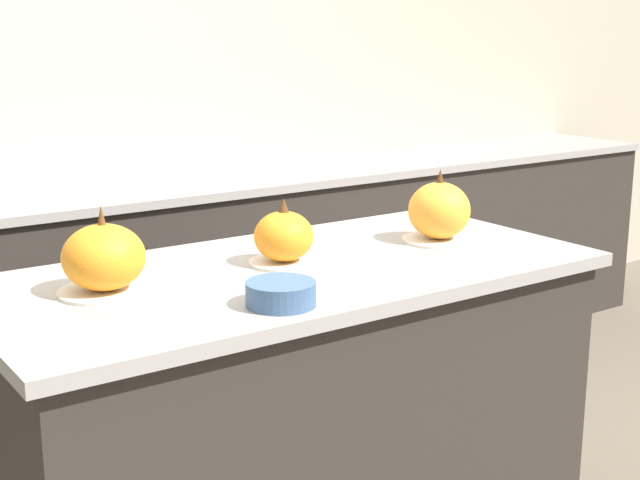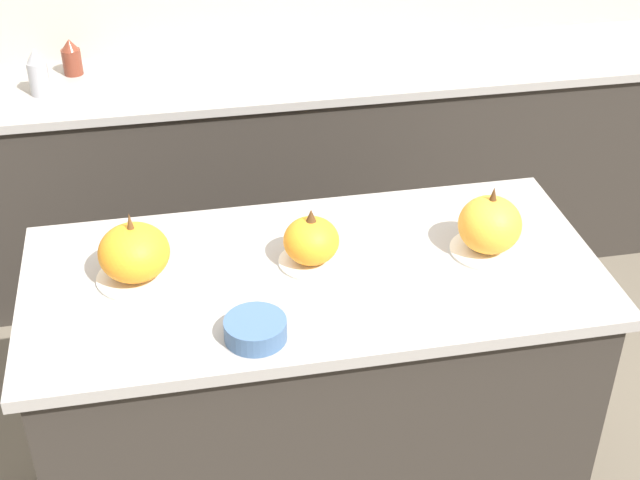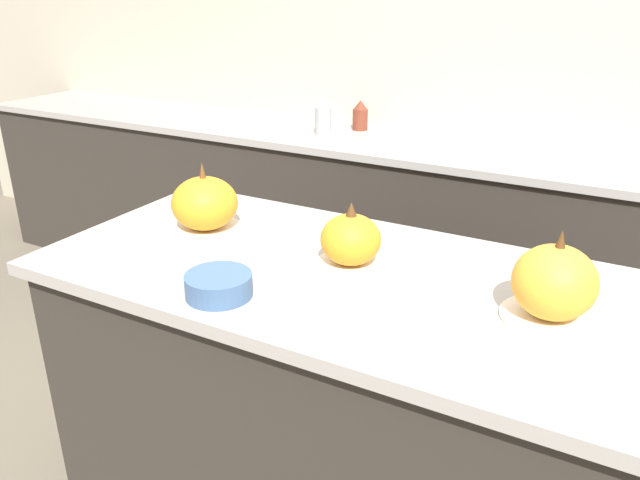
{
  "view_description": "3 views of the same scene",
  "coord_description": "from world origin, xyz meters",
  "px_view_note": "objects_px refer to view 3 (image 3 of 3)",
  "views": [
    {
      "loc": [
        -1.19,
        -1.85,
        1.56
      ],
      "look_at": [
        0.08,
        -0.01,
        1.02
      ],
      "focal_mm": 50.0,
      "sensor_mm": 36.0,
      "label": 1
    },
    {
      "loc": [
        -0.36,
        -1.97,
        2.38
      ],
      "look_at": [
        0.02,
        0.01,
        1.04
      ],
      "focal_mm": 50.0,
      "sensor_mm": 36.0,
      "label": 2
    },
    {
      "loc": [
        0.63,
        -1.28,
        1.64
      ],
      "look_at": [
        -0.07,
        0.01,
        1.02
      ],
      "focal_mm": 35.0,
      "sensor_mm": 36.0,
      "label": 3
    }
  ],
  "objects_px": {
    "pumpkin_cake_center": "(351,241)",
    "bottle_short": "(360,116)",
    "pumpkin_cake_right": "(554,284)",
    "mixing_bowl": "(219,285)",
    "pumpkin_cake_left": "(205,205)",
    "bottle_tall": "(323,116)"
  },
  "relations": [
    {
      "from": "bottle_tall",
      "to": "mixing_bowl",
      "type": "height_order",
      "value": "bottle_tall"
    },
    {
      "from": "pumpkin_cake_center",
      "to": "pumpkin_cake_left",
      "type": "bearing_deg",
      "value": 178.01
    },
    {
      "from": "pumpkin_cake_left",
      "to": "pumpkin_cake_center",
      "type": "distance_m",
      "value": 0.48
    },
    {
      "from": "pumpkin_cake_center",
      "to": "mixing_bowl",
      "type": "bearing_deg",
      "value": -123.66
    },
    {
      "from": "pumpkin_cake_center",
      "to": "mixing_bowl",
      "type": "distance_m",
      "value": 0.36
    },
    {
      "from": "pumpkin_cake_center",
      "to": "pumpkin_cake_right",
      "type": "xyz_separation_m",
      "value": [
        0.5,
        -0.04,
        0.02
      ]
    },
    {
      "from": "bottle_short",
      "to": "pumpkin_cake_left",
      "type": "bearing_deg",
      "value": -81.59
    },
    {
      "from": "pumpkin_cake_right",
      "to": "bottle_tall",
      "type": "distance_m",
      "value": 1.93
    },
    {
      "from": "bottle_tall",
      "to": "mixing_bowl",
      "type": "distance_m",
      "value": 1.78
    },
    {
      "from": "pumpkin_cake_right",
      "to": "bottle_short",
      "type": "relative_size",
      "value": 1.41
    },
    {
      "from": "bottle_short",
      "to": "mixing_bowl",
      "type": "relative_size",
      "value": 0.95
    },
    {
      "from": "mixing_bowl",
      "to": "bottle_tall",
      "type": "bearing_deg",
      "value": 110.64
    },
    {
      "from": "pumpkin_cake_right",
      "to": "mixing_bowl",
      "type": "bearing_deg",
      "value": -159.63
    },
    {
      "from": "pumpkin_cake_left",
      "to": "bottle_short",
      "type": "relative_size",
      "value": 1.48
    },
    {
      "from": "pumpkin_cake_center",
      "to": "bottle_short",
      "type": "xyz_separation_m",
      "value": [
        -0.71,
        1.55,
        -0.02
      ]
    },
    {
      "from": "pumpkin_cake_center",
      "to": "mixing_bowl",
      "type": "relative_size",
      "value": 1.18
    },
    {
      "from": "pumpkin_cake_right",
      "to": "mixing_bowl",
      "type": "relative_size",
      "value": 1.34
    },
    {
      "from": "pumpkin_cake_center",
      "to": "bottle_short",
      "type": "bearing_deg",
      "value": 114.51
    },
    {
      "from": "pumpkin_cake_left",
      "to": "mixing_bowl",
      "type": "distance_m",
      "value": 0.43
    },
    {
      "from": "pumpkin_cake_center",
      "to": "bottle_tall",
      "type": "relative_size",
      "value": 0.98
    },
    {
      "from": "bottle_tall",
      "to": "pumpkin_cake_right",
      "type": "bearing_deg",
      "value": -46.79
    },
    {
      "from": "pumpkin_cake_center",
      "to": "pumpkin_cake_right",
      "type": "distance_m",
      "value": 0.5
    }
  ]
}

